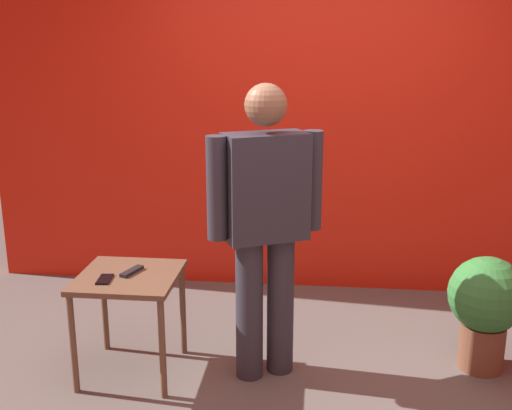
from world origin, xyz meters
TOP-DOWN VIEW (x-y plane):
  - ground_plane at (0.00, 0.00)m, footprint 12.00×12.00m
  - back_wall_red at (0.00, 1.69)m, footprint 5.03×0.12m
  - standing_person at (-0.25, 0.30)m, footprint 0.64×0.40m
  - side_table at (-1.02, 0.23)m, footprint 0.55×0.55m
  - cell_phone at (-1.12, 0.13)m, footprint 0.08×0.15m
  - tv_remote at (-1.00, 0.25)m, footprint 0.10×0.17m
  - potted_plant at (1.01, 0.48)m, footprint 0.44×0.44m

SIDE VIEW (x-z plane):
  - ground_plane at x=0.00m, z-range 0.00..0.00m
  - potted_plant at x=1.01m, z-range 0.06..0.75m
  - side_table at x=-1.02m, z-range 0.21..0.82m
  - cell_phone at x=-1.12m, z-range 0.61..0.62m
  - tv_remote at x=-1.00m, z-range 0.61..0.63m
  - standing_person at x=-0.25m, z-range 0.10..1.77m
  - back_wall_red at x=0.00m, z-range 0.00..3.14m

